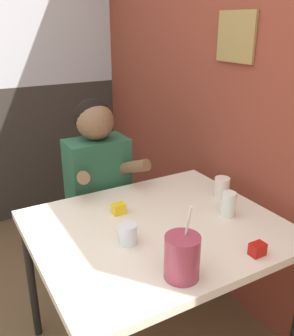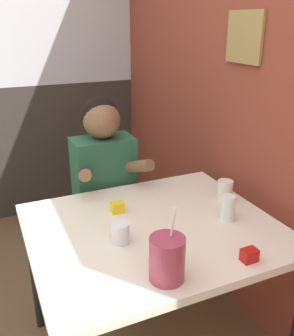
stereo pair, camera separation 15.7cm
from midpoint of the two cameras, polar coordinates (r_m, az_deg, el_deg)
name	(u,v)px [view 2 (the right image)]	position (r m, az deg, el deg)	size (l,w,h in m)	color
brick_wall_right	(202,62)	(2.38, 10.39, 15.65)	(0.08, 4.20, 2.70)	brown
main_table	(154,238)	(1.70, 3.70, -10.60)	(1.07, 0.92, 0.74)	beige
person_seated	(105,195)	(2.19, -4.38, -4.16)	(0.42, 0.41, 1.20)	#235138
cocktail_pitcher	(167,259)	(1.33, 6.58, -13.66)	(0.13, 0.13, 0.28)	#99384C
glass_near_pitcher	(121,233)	(1.53, -1.07, -9.93)	(0.07, 0.07, 0.09)	silver
glass_center	(228,208)	(1.75, 14.76, -5.93)	(0.07, 0.07, 0.11)	silver
glass_far_side	(225,190)	(1.93, 14.10, -3.38)	(0.08, 0.08, 0.10)	silver
condiment_ketchup	(249,255)	(1.51, 18.32, -12.59)	(0.06, 0.04, 0.05)	#B7140F
condiment_mustard	(118,207)	(1.76, -1.96, -6.07)	(0.06, 0.04, 0.05)	yellow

